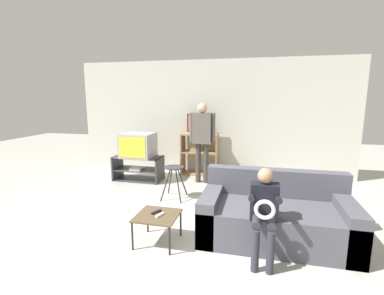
{
  "coord_description": "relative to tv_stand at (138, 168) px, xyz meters",
  "views": [
    {
      "loc": [
        1.14,
        -2.57,
        1.78
      ],
      "look_at": [
        0.0,
        2.07,
        0.9
      ],
      "focal_mm": 26.0,
      "sensor_mm": 36.0,
      "label": 1
    }
  ],
  "objects": [
    {
      "name": "folding_stool",
      "position": [
        1.08,
        -0.88,
        0.22
      ],
      "size": [
        0.39,
        0.44,
        0.58
      ],
      "color": "black",
      "rests_on": "ground_plane"
    },
    {
      "name": "television_flat",
      "position": [
        1.2,
        0.73,
        0.91
      ],
      "size": [
        0.59,
        0.2,
        0.44
      ],
      "color": "black",
      "rests_on": "media_shelf"
    },
    {
      "name": "couch",
      "position": [
        2.74,
        -1.92,
        0.03
      ],
      "size": [
        1.83,
        0.97,
        0.81
      ],
      "color": "#4C4C56",
      "rests_on": "ground_plane"
    },
    {
      "name": "media_shelf",
      "position": [
        1.19,
        0.74,
        0.23
      ],
      "size": [
        0.84,
        0.38,
        0.95
      ],
      "color": "#9E7A51",
      "rests_on": "ground_plane"
    },
    {
      "name": "person_standing_adult",
      "position": [
        1.37,
        0.15,
        0.75
      ],
      "size": [
        0.53,
        0.2,
        1.65
      ],
      "color": "#3D3833",
      "rests_on": "ground_plane"
    },
    {
      "name": "person_seated_child",
      "position": [
        2.59,
        -2.47,
        0.36
      ],
      "size": [
        0.33,
        0.43,
        1.03
      ],
      "color": "#2D2D38",
      "rests_on": "ground_plane"
    },
    {
      "name": "snack_table",
      "position": [
        1.34,
        -2.39,
        0.08
      ],
      "size": [
        0.5,
        0.5,
        0.36
      ],
      "color": "brown",
      "rests_on": "ground_plane"
    },
    {
      "name": "remote_control_white",
      "position": [
        1.38,
        -2.41,
        0.12
      ],
      "size": [
        0.08,
        0.15,
        0.02
      ],
      "primitive_type": "cube",
      "rotation": [
        0.0,
        0.0,
        -0.34
      ],
      "color": "silver",
      "rests_on": "snack_table"
    },
    {
      "name": "wall_back",
      "position": [
        1.37,
        1.0,
        1.05
      ],
      "size": [
        6.4,
        0.06,
        2.6
      ],
      "color": "beige",
      "rests_on": "ground_plane"
    },
    {
      "name": "television_main",
      "position": [
        0.02,
        -0.02,
        0.51
      ],
      "size": [
        0.65,
        0.59,
        0.5
      ],
      "color": "#9E9EA3",
      "rests_on": "tv_stand"
    },
    {
      "name": "tv_stand",
      "position": [
        0.0,
        0.0,
        0.0
      ],
      "size": [
        1.03,
        0.5,
        0.51
      ],
      "color": "#38383D",
      "rests_on": "ground_plane"
    },
    {
      "name": "remote_control_black",
      "position": [
        1.31,
        -2.33,
        0.12
      ],
      "size": [
        0.1,
        0.14,
        0.02
      ],
      "primitive_type": "cube",
      "rotation": [
        0.0,
        0.0,
        -0.47
      ],
      "color": "black",
      "rests_on": "snack_table"
    },
    {
      "name": "ground_plane",
      "position": [
        1.37,
        -2.8,
        -0.25
      ],
      "size": [
        18.0,
        18.0,
        0.0
      ],
      "primitive_type": "plane",
      "color": "#B7B7AD"
    }
  ]
}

